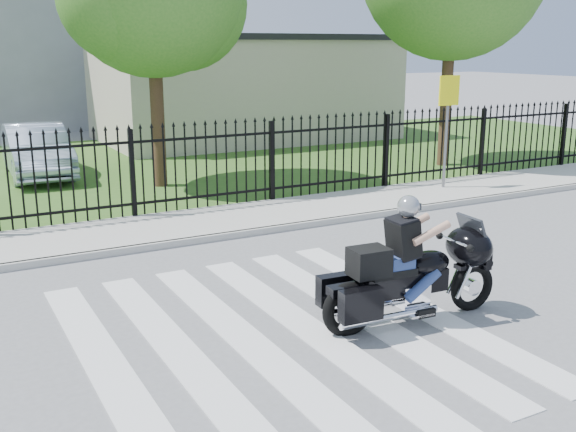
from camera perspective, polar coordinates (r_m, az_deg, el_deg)
name	(u,v)px	position (r m, az deg, el deg)	size (l,w,h in m)	color
ground	(278,334)	(8.14, -0.89, -9.94)	(120.00, 120.00, 0.00)	slate
crosswalk	(278,333)	(8.14, -0.89, -9.90)	(5.00, 5.50, 0.01)	silver
sidewalk	(151,230)	(12.52, -11.56, -1.20)	(40.00, 2.00, 0.12)	#ADAAA3
curb	(168,244)	(11.60, -10.10, -2.37)	(40.00, 0.12, 0.12)	#ADAAA3
grass_strip	(73,172)	(19.19, -17.77, 3.61)	(40.00, 12.00, 0.02)	#2F5B1F
iron_fence	(133,176)	(13.27, -13.02, 3.33)	(26.00, 0.04, 1.80)	black
building_low	(244,90)	(24.93, -3.74, 10.60)	(10.00, 6.00, 3.50)	#B3A795
building_low_roof	(243,37)	(24.88, -3.81, 14.85)	(10.20, 6.20, 0.20)	black
motorcycle_rider	(409,270)	(8.36, 10.21, -4.55)	(2.50, 0.85, 1.65)	black
parked_car	(37,151)	(18.60, -20.49, 5.21)	(1.43, 4.10, 1.35)	#A1B1CB
traffic_sign	(448,108)	(15.87, 13.39, 8.86)	(0.56, 0.08, 2.56)	slate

